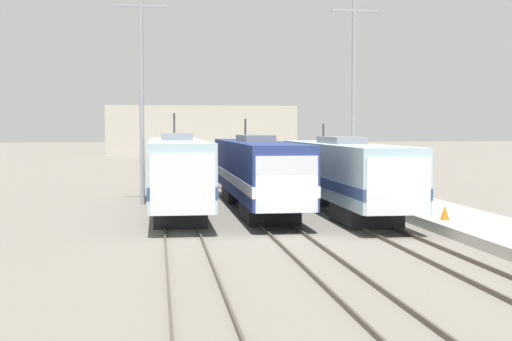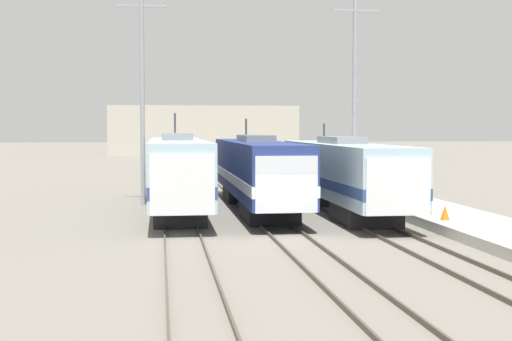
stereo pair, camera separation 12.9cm
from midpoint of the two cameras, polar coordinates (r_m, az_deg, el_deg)
The scene contains 12 objects.
ground_plane at distance 29.63m, azimuth 2.32°, elevation -5.22°, with size 400.00×400.00×0.00m, color slate.
rail_pair_far_left at distance 29.18m, azimuth -6.01°, elevation -5.23°, with size 1.51×120.00×0.15m.
rail_pair_center at distance 29.62m, azimuth 2.32°, elevation -5.08°, with size 1.51×120.00×0.15m.
rail_pair_far_right at distance 30.66m, azimuth 10.23°, elevation -4.84°, with size 1.51×120.00×0.15m.
locomotive_far_left at distance 37.73m, azimuth -6.46°, elevation -0.10°, with size 2.87×19.34×5.33m.
locomotive_center at distance 38.41m, azimuth -0.09°, elevation -0.09°, with size 2.87×19.44×5.02m.
locomotive_far_right at distance 37.23m, azimuth 6.87°, elevation -0.28°, with size 2.92×18.25×4.71m.
catenary_tower_left at distance 41.71m, azimuth -9.23°, elevation 6.67°, with size 2.81×0.27×12.99m.
catenary_tower_right at distance 43.29m, azimuth 7.75°, elevation 6.56°, with size 2.81×0.27×12.99m.
platform at distance 32.14m, azimuth 17.20°, elevation -4.30°, with size 4.00×120.00×0.45m.
traffic_cone at distance 32.15m, azimuth 14.77°, elevation -3.27°, with size 0.40×0.40×0.65m.
depot_building at distance 126.01m, azimuth -4.53°, elevation 3.24°, with size 31.78×15.72×8.21m.
Camera 1 is at (-5.25, -28.83, 4.44)m, focal length 50.00 mm.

